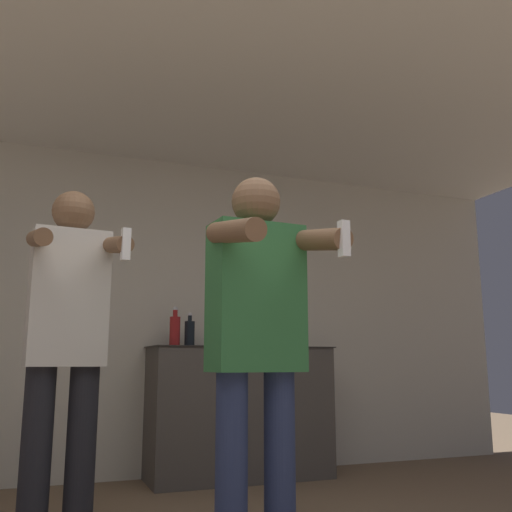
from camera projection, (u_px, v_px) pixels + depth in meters
wall_back at (133, 311)px, 4.55m from camera, size 7.00×0.06×2.55m
ceiling_slab at (181, 71)px, 3.38m from camera, size 7.00×3.52×0.05m
counter at (239, 412)px, 4.42m from camera, size 1.42×0.55×1.00m
bottle_short_whiskey at (291, 336)px, 4.67m from camera, size 0.07×0.07×0.24m
bottle_tall_gin at (190, 333)px, 4.37m from camera, size 0.08×0.08×0.26m
bottle_red_label at (175, 330)px, 4.33m from camera, size 0.08×0.08×0.30m
bottle_dark_rum at (256, 333)px, 4.56m from camera, size 0.06×0.06×0.30m
person_woman_foreground at (258, 335)px, 2.38m from camera, size 0.49×0.54×1.67m
person_man_side at (66, 342)px, 2.64m from camera, size 0.45×0.54×1.69m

